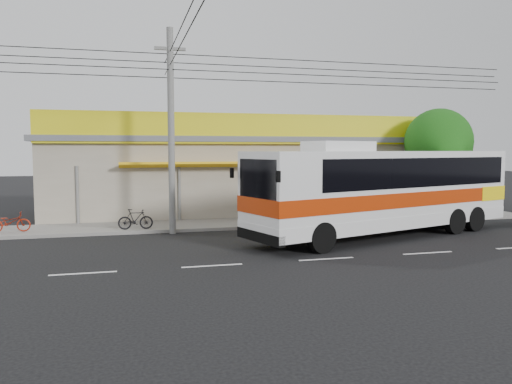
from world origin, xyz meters
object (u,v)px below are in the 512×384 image
motorbike_dark (135,219)px  utility_pole (170,65)px  tree_near (441,144)px  motorbike_red (10,222)px  coach_bus (389,186)px

motorbike_dark → utility_pole: size_ratio=0.05×
utility_pole → tree_near: 15.25m
motorbike_red → motorbike_dark: bearing=-101.6°
motorbike_red → tree_near: bearing=-94.6°
motorbike_red → motorbike_dark: 5.43m
motorbike_dark → motorbike_red: bearing=85.4°
motorbike_dark → tree_near: 16.78m
utility_pole → tree_near: (14.79, 1.46, -3.43)m
coach_bus → motorbike_red: size_ratio=8.00×
motorbike_red → utility_pole: size_ratio=0.05×
motorbike_dark → tree_near: (16.40, 0.77, 3.47)m
coach_bus → tree_near: 7.43m
coach_bus → motorbike_red: bearing=147.1°
motorbike_dark → tree_near: size_ratio=0.26×
motorbike_red → tree_near: 22.08m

